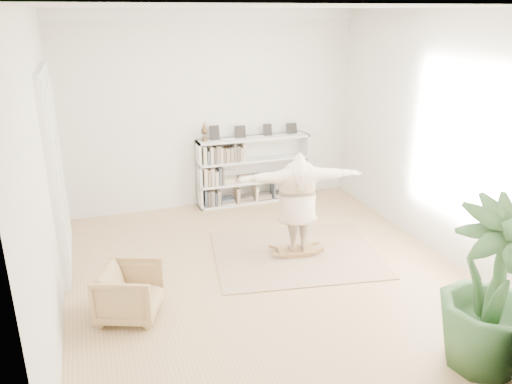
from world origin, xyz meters
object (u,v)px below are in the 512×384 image
at_px(rocker_board, 296,250).
at_px(houseplant, 493,289).
at_px(person, 298,200).
at_px(bookshelf, 253,171).
at_px(armchair, 129,292).

bearing_deg(rocker_board, houseplant, -64.78).
relative_size(rocker_board, person, 0.32).
bearing_deg(houseplant, person, 106.06).
relative_size(bookshelf, person, 1.16).
distance_m(armchair, houseplant, 4.08).
distance_m(bookshelf, houseplant, 5.43).
xyz_separation_m(bookshelf, armchair, (-2.69, -3.24, -0.31)).
height_order(bookshelf, armchair, bookshelf).
xyz_separation_m(armchair, person, (2.58, 0.85, 0.58)).
bearing_deg(person, bookshelf, -83.49).
distance_m(bookshelf, person, 2.41).
distance_m(rocker_board, houseplant, 3.20).
distance_m(person, houseplant, 3.09).
distance_m(bookshelf, rocker_board, 2.46).
bearing_deg(houseplant, bookshelf, 97.89).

